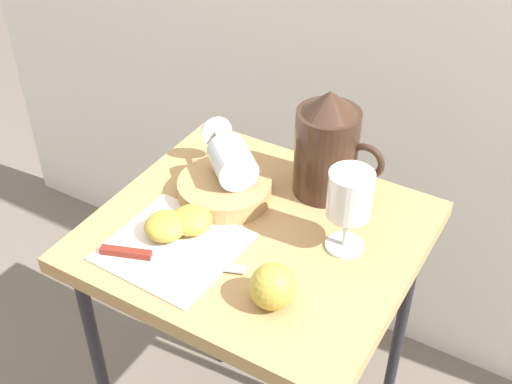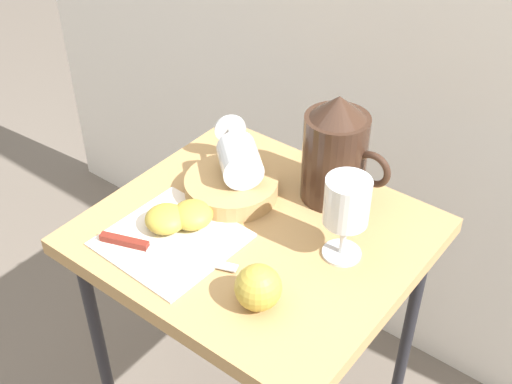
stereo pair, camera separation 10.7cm
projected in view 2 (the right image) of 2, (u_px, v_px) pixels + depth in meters
The scene contains 11 objects.
curtain_drape at pixel (422, 3), 1.32m from camera, with size 2.40×0.03×1.88m, color silver.
table at pixel (256, 261), 1.17m from camera, with size 0.53×0.48×0.72m.
linen_napkin at pixel (172, 240), 1.10m from camera, with size 0.20×0.20×0.00m, color silver.
basket_tray at pixel (231, 187), 1.19m from camera, with size 0.17×0.17×0.04m, color #AD8451.
pitcher at pixel (335, 157), 1.15m from camera, with size 0.16×0.11×0.20m.
wine_glass_upright at pixel (347, 206), 1.01m from camera, with size 0.07×0.07×0.15m.
wine_glass_tipped_near at pixel (239, 159), 1.16m from camera, with size 0.15×0.15×0.07m.
apple_half_left at pixel (166, 219), 1.11m from camera, with size 0.07×0.07×0.04m, color #B29938.
apple_half_right at pixel (192, 215), 1.12m from camera, with size 0.07×0.07×0.04m, color #B29938.
apple_whole at pixel (258, 288), 0.97m from camera, with size 0.07×0.07×0.07m, color #B29938.
knife at pixel (147, 247), 1.08m from camera, with size 0.23×0.10×0.01m.
Camera 2 is at (0.52, -0.67, 1.46)m, focal length 46.44 mm.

